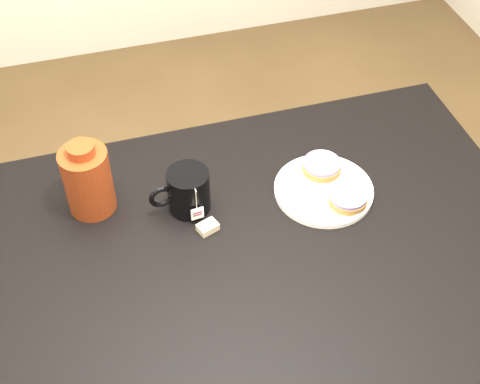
{
  "coord_description": "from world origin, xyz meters",
  "views": [
    {
      "loc": [
        -0.24,
        -0.87,
        1.9
      ],
      "look_at": [
        0.05,
        0.13,
        0.81
      ],
      "focal_mm": 50.0,
      "sensor_mm": 36.0,
      "label": 1
    }
  ],
  "objects_px": {
    "bagel_front": "(348,199)",
    "teabag_pouch": "(208,227)",
    "table": "(233,280)",
    "bagel_package": "(88,180)",
    "mug": "(188,191)",
    "bagel_back": "(322,166)",
    "plate": "(324,189)"
  },
  "relations": [
    {
      "from": "bagel_back",
      "to": "bagel_package",
      "type": "xyz_separation_m",
      "value": [
        -0.55,
        0.05,
        0.06
      ]
    },
    {
      "from": "plate",
      "to": "bagel_package",
      "type": "bearing_deg",
      "value": 168.43
    },
    {
      "from": "table",
      "to": "bagel_package",
      "type": "distance_m",
      "value": 0.4
    },
    {
      "from": "teabag_pouch",
      "to": "bagel_package",
      "type": "xyz_separation_m",
      "value": [
        -0.24,
        0.15,
        0.08
      ]
    },
    {
      "from": "table",
      "to": "plate",
      "type": "xyz_separation_m",
      "value": [
        0.26,
        0.13,
        0.09
      ]
    },
    {
      "from": "teabag_pouch",
      "to": "bagel_front",
      "type": "bearing_deg",
      "value": -3.62
    },
    {
      "from": "bagel_front",
      "to": "teabag_pouch",
      "type": "relative_size",
      "value": 2.64
    },
    {
      "from": "bagel_package",
      "to": "bagel_front",
      "type": "bearing_deg",
      "value": -16.48
    },
    {
      "from": "bagel_back",
      "to": "mug",
      "type": "bearing_deg",
      "value": -177.0
    },
    {
      "from": "teabag_pouch",
      "to": "table",
      "type": "bearing_deg",
      "value": -70.42
    },
    {
      "from": "plate",
      "to": "mug",
      "type": "height_order",
      "value": "mug"
    },
    {
      "from": "bagel_front",
      "to": "plate",
      "type": "bearing_deg",
      "value": 121.09
    },
    {
      "from": "table",
      "to": "bagel_back",
      "type": "xyz_separation_m",
      "value": [
        0.28,
        0.19,
        0.11
      ]
    },
    {
      "from": "mug",
      "to": "bagel_package",
      "type": "distance_m",
      "value": 0.23
    },
    {
      "from": "table",
      "to": "bagel_back",
      "type": "distance_m",
      "value": 0.35
    },
    {
      "from": "plate",
      "to": "mug",
      "type": "distance_m",
      "value": 0.33
    },
    {
      "from": "mug",
      "to": "teabag_pouch",
      "type": "distance_m",
      "value": 0.1
    },
    {
      "from": "plate",
      "to": "bagel_back",
      "type": "height_order",
      "value": "bagel_back"
    },
    {
      "from": "plate",
      "to": "mug",
      "type": "xyz_separation_m",
      "value": [
        -0.32,
        0.04,
        0.05
      ]
    },
    {
      "from": "bagel_back",
      "to": "teabag_pouch",
      "type": "relative_size",
      "value": 2.95
    },
    {
      "from": "plate",
      "to": "teabag_pouch",
      "type": "xyz_separation_m",
      "value": [
        -0.29,
        -0.04,
        0.0
      ]
    },
    {
      "from": "bagel_back",
      "to": "bagel_package",
      "type": "height_order",
      "value": "bagel_package"
    },
    {
      "from": "table",
      "to": "bagel_package",
      "type": "relative_size",
      "value": 7.43
    },
    {
      "from": "bagel_back",
      "to": "mug",
      "type": "distance_m",
      "value": 0.34
    },
    {
      "from": "bagel_front",
      "to": "teabag_pouch",
      "type": "height_order",
      "value": "bagel_front"
    },
    {
      "from": "plate",
      "to": "table",
      "type": "bearing_deg",
      "value": -153.3
    },
    {
      "from": "bagel_front",
      "to": "mug",
      "type": "distance_m",
      "value": 0.37
    },
    {
      "from": "table",
      "to": "bagel_back",
      "type": "height_order",
      "value": "bagel_back"
    },
    {
      "from": "plate",
      "to": "bagel_back",
      "type": "xyz_separation_m",
      "value": [
        0.02,
        0.06,
        0.02
      ]
    },
    {
      "from": "table",
      "to": "bagel_front",
      "type": "relative_size",
      "value": 11.79
    },
    {
      "from": "mug",
      "to": "bagel_package",
      "type": "bearing_deg",
      "value": 156.03
    },
    {
      "from": "bagel_back",
      "to": "mug",
      "type": "height_order",
      "value": "mug"
    }
  ]
}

